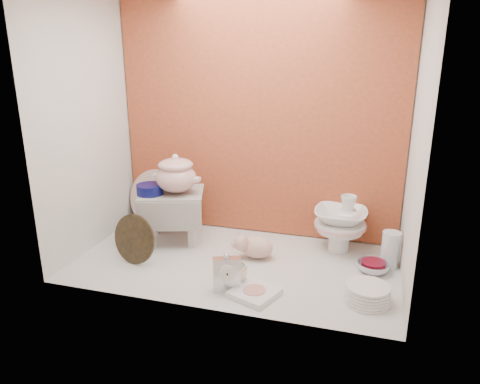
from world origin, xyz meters
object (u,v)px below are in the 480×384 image
object	(u,v)px
soup_tureen	(176,174)
blue_white_vase	(156,210)
step_stool	(173,216)
floral_platter	(155,198)
dinner_plate_stack	(367,294)
mantel_clock	(227,273)
porcelain_tower	(340,223)
gold_rim_teacup	(236,274)
crystal_bowl	(373,267)
plush_pig	(257,247)

from	to	relation	value
soup_tureen	blue_white_vase	size ratio (longest dim) A/B	1.23
step_stool	floral_platter	bearing A→B (deg)	118.87
dinner_plate_stack	mantel_clock	bearing A→B (deg)	-172.70
porcelain_tower	gold_rim_teacup	bearing A→B (deg)	-129.87
crystal_bowl	dinner_plate_stack	bearing A→B (deg)	-93.75
step_stool	gold_rim_teacup	size ratio (longest dim) A/B	3.18
blue_white_vase	dinner_plate_stack	size ratio (longest dim) A/B	1.02
crystal_bowl	soup_tureen	bearing A→B (deg)	176.71
step_stool	plush_pig	size ratio (longest dim) A/B	1.58
blue_white_vase	soup_tureen	bearing A→B (deg)	-38.06
mantel_clock	crystal_bowl	world-z (taller)	mantel_clock
porcelain_tower	plush_pig	bearing A→B (deg)	-151.36
soup_tureen	floral_platter	world-z (taller)	soup_tureen
crystal_bowl	step_stool	bearing A→B (deg)	176.04
blue_white_vase	crystal_bowl	size ratio (longest dim) A/B	1.31
blue_white_vase	dinner_plate_stack	distance (m)	1.53
porcelain_tower	blue_white_vase	bearing A→B (deg)	178.31
soup_tureen	gold_rim_teacup	bearing A→B (deg)	-39.40
floral_platter	mantel_clock	size ratio (longest dim) A/B	1.96
step_stool	plush_pig	xyz separation A→B (m)	(0.57, -0.10, -0.09)
step_stool	soup_tureen	size ratio (longest dim) A/B	1.34
soup_tureen	blue_white_vase	world-z (taller)	soup_tureen
mantel_clock	gold_rim_teacup	xyz separation A→B (m)	(0.02, 0.08, -0.04)
plush_pig	porcelain_tower	bearing A→B (deg)	24.76
blue_white_vase	dinner_plate_stack	bearing A→B (deg)	-22.82
step_stool	soup_tureen	world-z (taller)	soup_tureen
plush_pig	floral_platter	bearing A→B (deg)	154.81
mantel_clock	porcelain_tower	size ratio (longest dim) A/B	0.57
porcelain_tower	crystal_bowl	bearing A→B (deg)	-47.94
soup_tureen	porcelain_tower	world-z (taller)	soup_tureen
gold_rim_teacup	crystal_bowl	bearing A→B (deg)	26.62
soup_tureen	mantel_clock	bearing A→B (deg)	-45.63
floral_platter	plush_pig	size ratio (longest dim) A/B	1.63
step_stool	crystal_bowl	size ratio (longest dim) A/B	2.15
step_stool	mantel_clock	distance (m)	0.72
mantel_clock	crystal_bowl	size ratio (longest dim) A/B	1.13
blue_white_vase	gold_rim_teacup	size ratio (longest dim) A/B	1.94
mantel_clock	plush_pig	bearing A→B (deg)	59.85
crystal_bowl	mantel_clock	bearing A→B (deg)	-149.45
dinner_plate_stack	floral_platter	bearing A→B (deg)	156.42
plush_pig	gold_rim_teacup	distance (m)	0.33
mantel_clock	dinner_plate_stack	size ratio (longest dim) A/B	0.88
soup_tureen	plush_pig	xyz separation A→B (m)	(0.53, -0.08, -0.37)
blue_white_vase	crystal_bowl	world-z (taller)	blue_white_vase
blue_white_vase	mantel_clock	xyz separation A→B (m)	(0.73, -0.68, -0.02)
plush_pig	crystal_bowl	world-z (taller)	plush_pig
porcelain_tower	mantel_clock	bearing A→B (deg)	-127.82
soup_tureen	mantel_clock	size ratio (longest dim) A/B	1.42
step_stool	gold_rim_teacup	world-z (taller)	step_stool
soup_tureen	mantel_clock	distance (m)	0.76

